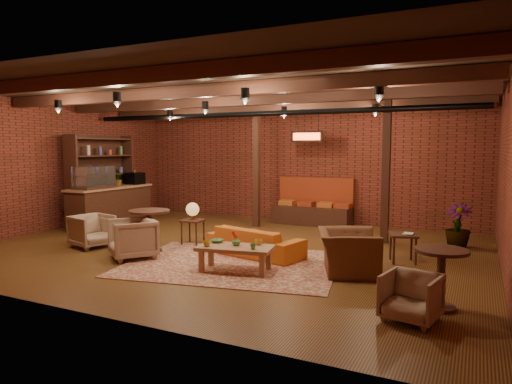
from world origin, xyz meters
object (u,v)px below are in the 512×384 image
at_px(coffee_table, 235,249).
at_px(round_table_left, 149,224).
at_px(side_table_lamp, 193,213).
at_px(armchair_far, 411,295).
at_px(side_table_book, 403,236).
at_px(sofa, 255,242).
at_px(armchair_b, 133,237).
at_px(round_table_right, 441,269).
at_px(armchair_a, 92,229).
at_px(plant_tall, 460,182).
at_px(armchair_right, 348,245).

relative_size(coffee_table, round_table_left, 1.60).
distance_m(side_table_lamp, armchair_far, 5.42).
height_order(round_table_left, side_table_book, round_table_left).
bearing_deg(sofa, armchair_b, 43.65).
distance_m(sofa, side_table_lamp, 1.76).
distance_m(coffee_table, round_table_left, 2.27).
bearing_deg(round_table_right, coffee_table, 172.71).
bearing_deg(round_table_left, armchair_a, -172.55).
distance_m(round_table_left, side_table_book, 4.84).
xyz_separation_m(side_table_book, round_table_right, (0.79, -2.27, 0.04)).
xyz_separation_m(armchair_a, side_table_book, (6.01, 1.53, 0.11)).
distance_m(armchair_b, armchair_far, 5.19).
distance_m(round_table_left, plant_tall, 6.34).
height_order(armchair_right, round_table_right, armchair_right).
distance_m(round_table_left, round_table_right, 5.52).
xyz_separation_m(side_table_book, plant_tall, (0.84, 1.72, 0.89)).
bearing_deg(side_table_book, side_table_lamp, -175.19).
bearing_deg(armchair_far, coffee_table, 173.03).
bearing_deg(armchair_b, round_table_right, 33.54).
bearing_deg(armchair_a, plant_tall, -50.76).
bearing_deg(plant_tall, round_table_right, -90.60).
relative_size(sofa, coffee_table, 1.42).
bearing_deg(round_table_left, sofa, 16.99).
distance_m(side_table_lamp, armchair_a, 2.10).
xyz_separation_m(coffee_table, plant_tall, (3.28, 3.58, 1.00)).
bearing_deg(coffee_table, armchair_b, -178.76).
xyz_separation_m(sofa, coffee_table, (0.17, -1.13, 0.10)).
bearing_deg(armchair_far, plant_tall, 97.70).
distance_m(coffee_table, armchair_right, 1.88).
relative_size(round_table_right, armchair_far, 1.23).
bearing_deg(side_table_book, sofa, -164.34).
bearing_deg(coffee_table, round_table_right, -7.29).
bearing_deg(armchair_a, armchair_right, -71.92).
distance_m(coffee_table, side_table_book, 3.07).
bearing_deg(round_table_left, armchair_b, -84.47).
height_order(armchair_b, plant_tall, plant_tall).
bearing_deg(armchair_b, armchair_a, -157.43).
relative_size(armchair_b, armchair_right, 0.76).
relative_size(side_table_lamp, plant_tall, 0.33).
relative_size(side_table_lamp, side_table_book, 1.51).
bearing_deg(coffee_table, plant_tall, 47.54).
relative_size(armchair_a, armchair_right, 0.69).
bearing_deg(armchair_b, sofa, 68.12).
height_order(armchair_b, armchair_far, armchair_b).
bearing_deg(armchair_far, sofa, 157.47).
height_order(round_table_left, plant_tall, plant_tall).
bearing_deg(armchair_a, armchair_b, -91.05).
distance_m(armchair_b, plant_tall, 6.60).
relative_size(coffee_table, plant_tall, 0.49).
height_order(armchair_b, round_table_right, armchair_b).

